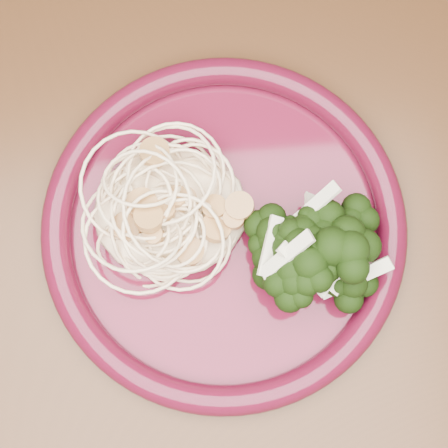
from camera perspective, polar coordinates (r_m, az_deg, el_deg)
name	(u,v)px	position (r m, az deg, el deg)	size (l,w,h in m)	color
dining_table	(162,201)	(0.60, -5.70, 2.14)	(1.20, 0.80, 0.75)	#472814
dinner_plate	(224,227)	(0.48, 0.00, -0.26)	(0.36, 0.36, 0.02)	#4E0C1F
spaghetti_pile	(170,208)	(0.47, -5.00, 1.43)	(0.12, 0.10, 0.03)	#FAE1B3
scallop_cluster	(166,197)	(0.44, -5.34, 2.43)	(0.11, 0.11, 0.04)	#BC8848
broccoli_pile	(293,240)	(0.46, 6.34, -1.49)	(0.09, 0.15, 0.05)	black
onion_garnish	(298,231)	(0.43, 6.80, -0.64)	(0.06, 0.10, 0.05)	beige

